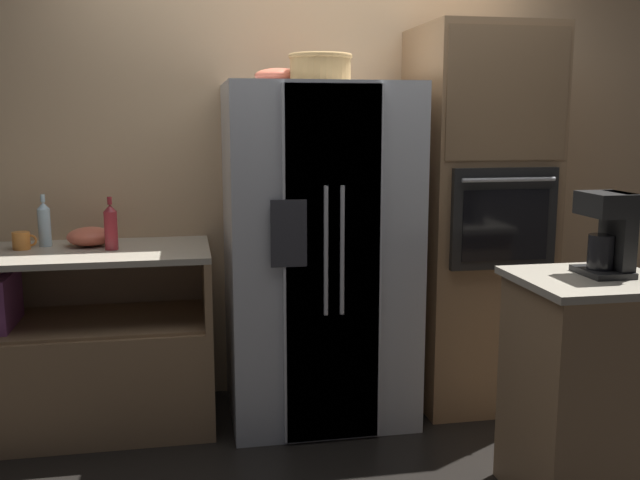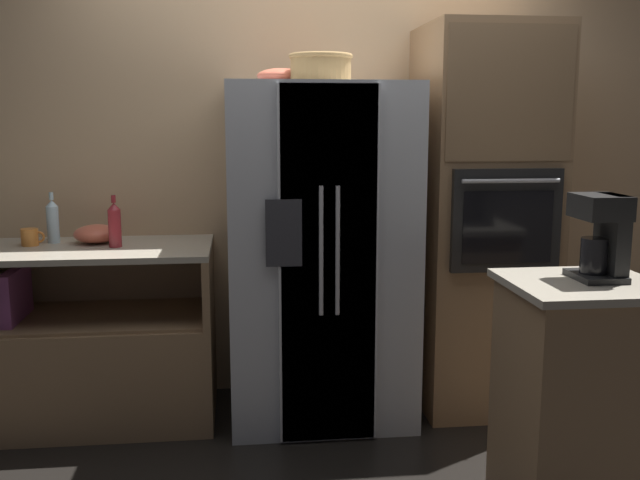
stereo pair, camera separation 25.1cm
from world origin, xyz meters
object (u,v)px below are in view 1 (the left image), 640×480
at_px(bottle_tall, 111,227).
at_px(mixing_bowl, 90,236).
at_px(fruit_bowl, 279,76).
at_px(coffee_maker, 610,230).
at_px(wall_oven, 476,219).
at_px(wicker_basket, 320,67).
at_px(refrigerator, 318,254).
at_px(bottle_short, 44,224).
at_px(mug, 22,241).

bearing_deg(bottle_tall, mixing_bowl, 131.37).
relative_size(fruit_bowl, mixing_bowl, 1.08).
bearing_deg(coffee_maker, fruit_bowl, 135.61).
height_order(bottle_tall, coffee_maker, coffee_maker).
bearing_deg(wall_oven, wicker_basket, -172.73).
relative_size(refrigerator, fruit_bowl, 7.04).
relative_size(refrigerator, bottle_tall, 6.56).
relative_size(bottle_short, mug, 2.25).
height_order(bottle_tall, mixing_bowl, bottle_tall).
distance_m(refrigerator, fruit_bowl, 0.92).
bearing_deg(coffee_maker, mixing_bowl, 150.31).
distance_m(mug, mixing_bowl, 0.32).
xyz_separation_m(wall_oven, coffee_maker, (0.09, -1.08, 0.10)).
height_order(fruit_bowl, mixing_bowl, fruit_bowl).
relative_size(bottle_tall, coffee_maker, 0.80).
xyz_separation_m(bottle_tall, bottle_short, (-0.34, 0.16, 0.00)).
bearing_deg(mixing_bowl, bottle_tall, -48.63).
height_order(mug, mixing_bowl, mixing_bowl).
bearing_deg(coffee_maker, wall_oven, 94.99).
bearing_deg(wicker_basket, wall_oven, 7.27).
xyz_separation_m(bottle_short, mug, (-0.10, -0.07, -0.07)).
relative_size(wicker_basket, bottle_short, 1.18).
xyz_separation_m(wicker_basket, fruit_bowl, (-0.18, 0.16, -0.03)).
relative_size(wall_oven, fruit_bowl, 8.26).
height_order(wall_oven, fruit_bowl, wall_oven).
bearing_deg(bottle_tall, fruit_bowl, 3.97).
height_order(mug, coffee_maker, coffee_maker).
distance_m(wall_oven, bottle_short, 2.24).
relative_size(bottle_tall, mixing_bowl, 1.16).
relative_size(refrigerator, wicker_basket, 5.53).
xyz_separation_m(bottle_tall, mug, (-0.43, 0.09, -0.07)).
distance_m(refrigerator, mug, 1.46).
height_order(fruit_bowl, mug, fruit_bowl).
height_order(bottle_short, coffee_maker, coffee_maker).
relative_size(refrigerator, mixing_bowl, 7.61).
xyz_separation_m(wall_oven, fruit_bowl, (-1.06, 0.04, 0.74)).
bearing_deg(refrigerator, mixing_bowl, 171.67).
bearing_deg(wicker_basket, coffee_maker, -45.03).
xyz_separation_m(bottle_tall, mixing_bowl, (-0.12, 0.13, -0.07)).
distance_m(refrigerator, wicker_basket, 0.93).
distance_m(bottle_tall, mixing_bowl, 0.19).
xyz_separation_m(fruit_bowl, bottle_tall, (-0.84, -0.06, -0.73)).
bearing_deg(coffee_maker, bottle_short, 152.12).
height_order(refrigerator, wall_oven, wall_oven).
height_order(bottle_tall, mug, bottle_tall).
bearing_deg(bottle_short, wicker_basket, -10.89).
bearing_deg(mixing_bowl, coffee_maker, -29.69).
bearing_deg(bottle_tall, mug, 168.36).
height_order(wicker_basket, bottle_short, wicker_basket).
xyz_separation_m(refrigerator, mug, (-1.46, 0.12, 0.09)).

